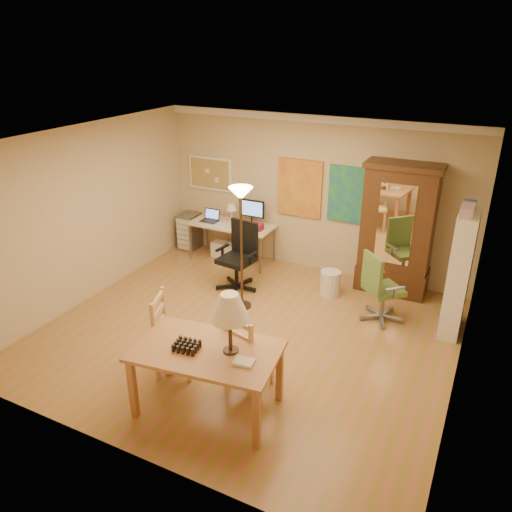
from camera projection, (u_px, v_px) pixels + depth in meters
The scene contains 16 objects.
floor at pixel (247, 333), 7.06m from camera, with size 5.50×5.50×0.00m, color olive.
crown_molding at pixel (317, 119), 8.01m from camera, with size 5.50×0.08×0.12m, color white.
corkboard at pixel (210, 174), 9.31m from camera, with size 0.90×0.04×0.62m, color #9C8449.
art_panel_left at pixel (300, 188), 8.60m from camera, with size 0.80×0.04×1.00m, color gold.
art_panel_right at pixel (350, 195), 8.23m from camera, with size 0.75×0.04×0.95m, color #23628C.
dining_table at pixel (215, 338), 5.27m from camera, with size 1.67×1.13×1.47m.
ladder_chair_back at pixel (247, 353), 5.82m from camera, with size 0.56×0.54×0.99m.
ladder_chair_left at pixel (174, 337), 6.09m from camera, with size 0.60×0.61×1.05m.
torchiere_lamp at pixel (241, 213), 7.14m from camera, with size 0.35×0.35×1.91m.
computer_desk at pixel (234, 238), 9.22m from camera, with size 1.56×0.68×1.18m.
office_chair_black at pixel (238, 271), 8.21m from camera, with size 0.70×0.70×1.13m.
office_chair_green at pixel (380, 302), 7.29m from camera, with size 0.68×0.68×1.06m.
drawer_cart at pixel (189, 231), 9.78m from camera, with size 0.35×0.42×0.70m.
armoire at pixel (396, 238), 7.90m from camera, with size 1.15×0.55×2.12m.
bookshelf at pixel (459, 274), 6.79m from camera, with size 0.26×0.71×1.76m.
wastebin at pixel (330, 283), 8.03m from camera, with size 0.33×0.33×0.41m, color silver.
Camera 1 is at (2.80, -5.32, 3.85)m, focal length 35.00 mm.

